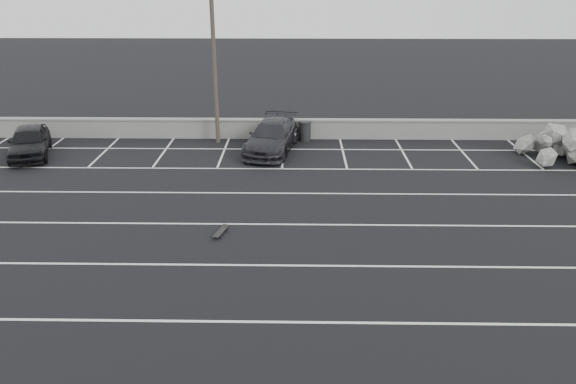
{
  "coord_description": "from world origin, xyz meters",
  "views": [
    {
      "loc": [
        1.68,
        -15.32,
        8.62
      ],
      "look_at": [
        1.36,
        3.65,
        1.0
      ],
      "focal_mm": 35.0,
      "sensor_mm": 36.0,
      "label": 1
    }
  ],
  "objects_px": {
    "trash_bin": "(305,131)",
    "utility_pole": "(214,64)",
    "car_right": "(272,137)",
    "skateboard": "(221,232)",
    "car_left": "(29,141)"
  },
  "relations": [
    {
      "from": "trash_bin",
      "to": "utility_pole",
      "type": "bearing_deg",
      "value": -175.07
    },
    {
      "from": "utility_pole",
      "to": "skateboard",
      "type": "xyz_separation_m",
      "value": [
        1.54,
        -11.01,
        -4.03
      ]
    },
    {
      "from": "trash_bin",
      "to": "car_right",
      "type": "bearing_deg",
      "value": -131.59
    },
    {
      "from": "car_left",
      "to": "skateboard",
      "type": "distance_m",
      "value": 13.48
    },
    {
      "from": "car_right",
      "to": "skateboard",
      "type": "relative_size",
      "value": 5.71
    },
    {
      "from": "utility_pole",
      "to": "car_right",
      "type": "bearing_deg",
      "value": -26.95
    },
    {
      "from": "car_left",
      "to": "skateboard",
      "type": "relative_size",
      "value": 4.81
    },
    {
      "from": "car_right",
      "to": "trash_bin",
      "type": "bearing_deg",
      "value": 58.84
    },
    {
      "from": "trash_bin",
      "to": "skateboard",
      "type": "xyz_separation_m",
      "value": [
        -3.06,
        -11.41,
        -0.45
      ]
    },
    {
      "from": "car_left",
      "to": "utility_pole",
      "type": "distance_m",
      "value": 9.8
    },
    {
      "from": "utility_pole",
      "to": "skateboard",
      "type": "height_order",
      "value": "utility_pole"
    },
    {
      "from": "car_right",
      "to": "trash_bin",
      "type": "height_order",
      "value": "car_right"
    },
    {
      "from": "car_left",
      "to": "trash_bin",
      "type": "xyz_separation_m",
      "value": [
        13.47,
        2.87,
        -0.2
      ]
    },
    {
      "from": "utility_pole",
      "to": "trash_bin",
      "type": "relative_size",
      "value": 7.74
    },
    {
      "from": "utility_pole",
      "to": "skateboard",
      "type": "relative_size",
      "value": 9.03
    }
  ]
}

